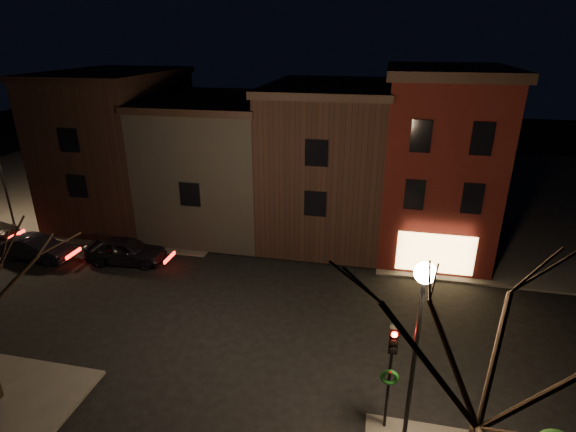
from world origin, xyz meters
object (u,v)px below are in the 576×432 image
(street_lamp_near, at_px, (421,308))
(bare_tree_right, at_px, (496,342))
(parked_car_a, at_px, (126,250))
(parked_car_b, at_px, (36,248))
(traffic_signal, at_px, (391,363))

(street_lamp_near, bearing_deg, bare_tree_right, -62.53)
(street_lamp_near, bearing_deg, parked_car_a, 148.14)
(parked_car_b, bearing_deg, traffic_signal, -110.43)
(street_lamp_near, distance_m, bare_tree_right, 2.98)
(street_lamp_near, xyz_separation_m, parked_car_b, (-20.60, 8.80, -4.49))
(traffic_signal, distance_m, parked_car_b, 21.76)
(parked_car_b, bearing_deg, bare_tree_right, -115.17)
(street_lamp_near, relative_size, parked_car_a, 1.44)
(parked_car_a, height_order, parked_car_b, parked_car_a)
(bare_tree_right, xyz_separation_m, parked_car_a, (-16.57, 11.99, -5.38))
(street_lamp_near, bearing_deg, traffic_signal, 140.63)
(parked_car_a, bearing_deg, street_lamp_near, -127.25)
(street_lamp_near, height_order, parked_car_a, street_lamp_near)
(traffic_signal, relative_size, bare_tree_right, 0.48)
(street_lamp_near, distance_m, parked_car_a, 18.51)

